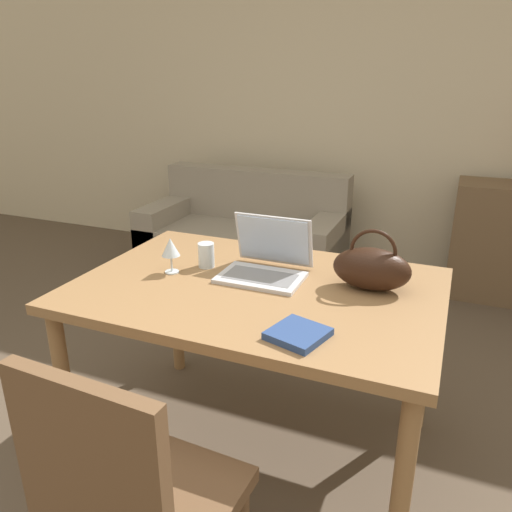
# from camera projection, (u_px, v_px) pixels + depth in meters

# --- Properties ---
(wall_back) EXTENTS (10.00, 0.06, 2.70)m
(wall_back) POSITION_uv_depth(u_px,v_px,m) (373.00, 99.00, 3.85)
(wall_back) COLOR beige
(wall_back) RESTS_ON ground_plane
(dining_table) EXTENTS (1.40, 0.95, 0.78)m
(dining_table) POSITION_uv_depth(u_px,v_px,m) (257.00, 305.00, 1.97)
(dining_table) COLOR olive
(dining_table) RESTS_ON ground_plane
(chair) EXTENTS (0.46, 0.46, 0.96)m
(chair) POSITION_uv_depth(u_px,v_px,m) (131.00, 500.00, 1.27)
(chair) COLOR brown
(chair) RESTS_ON ground_plane
(couch) EXTENTS (1.53, 0.77, 0.82)m
(couch) POSITION_uv_depth(u_px,v_px,m) (245.00, 241.00, 3.95)
(couch) COLOR gray
(couch) RESTS_ON ground_plane
(laptop) EXTENTS (0.33, 0.29, 0.23)m
(laptop) POSITION_uv_depth(u_px,v_px,m) (267.00, 259.00, 2.03)
(laptop) COLOR silver
(laptop) RESTS_ON dining_table
(drinking_glass) EXTENTS (0.07, 0.07, 0.10)m
(drinking_glass) POSITION_uv_depth(u_px,v_px,m) (206.00, 255.00, 2.10)
(drinking_glass) COLOR silver
(drinking_glass) RESTS_ON dining_table
(wine_glass) EXTENTS (0.07, 0.07, 0.15)m
(wine_glass) POSITION_uv_depth(u_px,v_px,m) (171.00, 248.00, 2.02)
(wine_glass) COLOR silver
(wine_glass) RESTS_ON dining_table
(handbag) EXTENTS (0.29, 0.16, 0.24)m
(handbag) POSITION_uv_depth(u_px,v_px,m) (372.00, 268.00, 1.87)
(handbag) COLOR black
(handbag) RESTS_ON dining_table
(book) EXTENTS (0.20, 0.20, 0.02)m
(book) POSITION_uv_depth(u_px,v_px,m) (298.00, 334.00, 1.55)
(book) COLOR navy
(book) RESTS_ON dining_table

